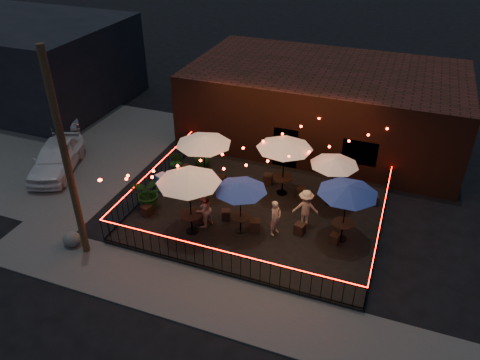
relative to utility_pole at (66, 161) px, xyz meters
The scene contains 39 objects.
ground 7.21m from the utility_pole, 25.71° to the left, with size 110.00×110.00×0.00m, color black.
patio 8.11m from the utility_pole, 40.43° to the left, with size 10.00×8.00×0.15m, color black.
sidewalk 6.74m from the utility_pole, ahead, with size 18.00×2.50×0.05m, color #484643.
parking_lot 10.15m from the utility_pole, 135.00° to the left, with size 11.00×12.00×0.02m, color #484643.
brick_building 14.27m from the utility_pole, 63.05° to the left, with size 14.00×8.00×4.00m.
background_building 17.19m from the utility_pole, 137.37° to the left, with size 12.00×9.00×5.00m, color black.
utility_pole is the anchor object (origin of this frame).
fence_front 6.38m from the utility_pole, ahead, with size 10.00×0.04×1.04m.
fence_left 5.70m from the utility_pole, 85.03° to the left, with size 0.04×8.00×1.04m.
fence_right 11.85m from the utility_pole, 23.86° to the left, with size 0.04×8.00×1.04m.
festoon_lights 6.32m from the utility_pole, 44.40° to the left, with size 10.02×8.72×1.32m.
cafe_table_0 4.33m from the utility_pole, 35.13° to the left, with size 3.29×3.29×2.74m.
cafe_table_1 6.15m from the utility_pole, 64.37° to the left, with size 2.74×2.74×2.70m.
cafe_table_2 6.27m from the utility_pole, 30.80° to the left, with size 2.30×2.30×2.30m.
cafe_table_3 8.79m from the utility_pole, 46.60° to the left, with size 2.92×2.92×2.69m.
cafe_table_4 10.02m from the utility_pole, 23.90° to the left, with size 3.02×3.02×2.52m.
cafe_table_5 10.43m from the utility_pole, 37.66° to the left, with size 2.16×2.16×2.27m.
bistro_chair_0 4.66m from the utility_pole, 67.86° to the left, with size 0.37×0.37×0.44m, color black.
bistro_chair_1 5.81m from the utility_pole, 42.40° to the left, with size 0.41×0.41×0.49m, color black.
bistro_chair_2 7.30m from the utility_pole, 79.25° to the left, with size 0.39×0.39×0.46m, color black.
bistro_chair_3 7.62m from the utility_pole, 62.52° to the left, with size 0.41×0.41×0.49m, color black.
bistro_chair_4 6.72m from the utility_pole, 40.18° to the left, with size 0.35×0.35×0.41m, color black.
bistro_chair_5 7.51m from the utility_pole, 30.44° to the left, with size 0.40×0.40×0.48m, color black.
bistro_chair_6 9.30m from the utility_pole, 53.30° to the left, with size 0.39×0.39×0.46m, color black.
bistro_chair_7 9.99m from the utility_pole, 42.80° to the left, with size 0.38×0.38×0.45m, color black.
bistro_chair_8 9.09m from the utility_pole, 26.90° to the left, with size 0.39×0.39×0.46m, color black.
bistro_chair_9 10.25m from the utility_pole, 22.53° to the left, with size 0.34×0.34×0.40m, color black.
bistro_chair_10 11.17m from the utility_pole, 40.00° to the left, with size 0.40×0.40×0.47m, color black.
bistro_chair_11 12.62m from the utility_pole, 34.74° to the left, with size 0.36×0.36×0.42m, color black.
patron_a 7.97m from the utility_pole, 27.73° to the left, with size 0.56×0.36×1.52m, color tan.
patron_b 5.56m from the utility_pole, 38.34° to the left, with size 0.80×0.62×1.64m, color tan.
patron_c 9.19m from the utility_pole, 30.59° to the left, with size 1.05×0.60×1.62m, color tan.
potted_shrub_a 4.57m from the utility_pole, 72.74° to the left, with size 1.33×1.16×1.48m, color #1D3812.
potted_shrub_b 6.93m from the utility_pole, 82.52° to the left, with size 0.71×0.58×1.30m, color #0F380E.
potted_shrub_c 8.03m from the utility_pole, 77.63° to the left, with size 0.84×0.84×1.51m, color #1A400E.
cooler 5.78m from the utility_pole, 78.85° to the left, with size 0.75×0.67×0.82m.
boulder 3.74m from the utility_pole, behind, with size 0.82×0.70×0.64m, color #444540.
car_white 7.45m from the utility_pole, 137.50° to the left, with size 1.77×4.40×1.50m, color white.
car_silver 12.67m from the utility_pole, 132.30° to the left, with size 1.49×4.27×1.41m, color #95959C.
Camera 1 is at (4.98, -13.39, 11.95)m, focal length 35.00 mm.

